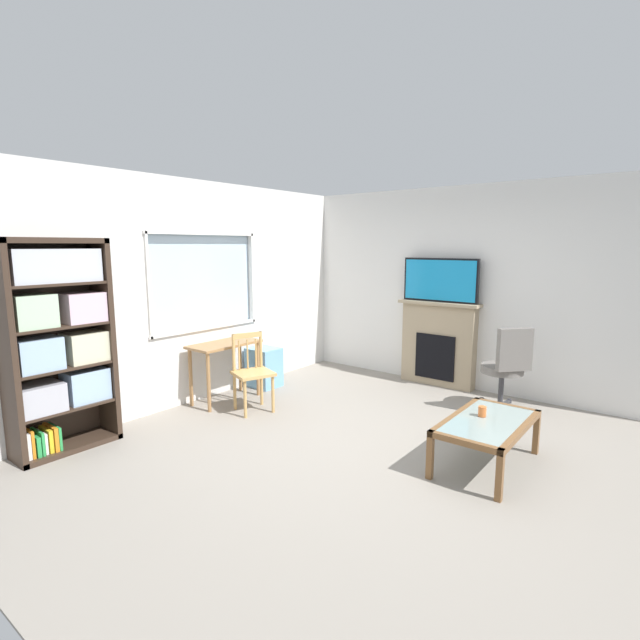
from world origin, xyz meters
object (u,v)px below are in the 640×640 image
object	(u,v)px
fireplace	(438,343)
tv	(440,280)
plastic_drawer_unit	(264,367)
wooden_chair	(252,371)
coffee_table	(487,426)
bookshelf	(58,339)
desk_under_window	(225,353)
office_chair	(507,365)
sippy_cup	(482,411)

from	to	relation	value
fireplace	tv	world-z (taller)	tv
plastic_drawer_unit	wooden_chair	bearing A→B (deg)	-143.17
fireplace	coffee_table	size ratio (longest dim) A/B	1.05
bookshelf	tv	xyz separation A→B (m)	(4.11, -1.87, 0.39)
plastic_drawer_unit	bookshelf	bearing A→B (deg)	178.76
fireplace	desk_under_window	bearing A→B (deg)	141.99
plastic_drawer_unit	tv	world-z (taller)	tv
office_chair	sippy_cup	world-z (taller)	office_chair
wooden_chair	sippy_cup	world-z (taller)	wooden_chair
desk_under_window	fireplace	xyz separation A→B (m)	(2.26, -1.77, -0.02)
sippy_cup	plastic_drawer_unit	bearing A→B (deg)	82.53
plastic_drawer_unit	office_chair	world-z (taller)	office_chair
fireplace	sippy_cup	world-z (taller)	fireplace
bookshelf	fireplace	bearing A→B (deg)	-24.41
bookshelf	desk_under_window	distance (m)	1.92
desk_under_window	sippy_cup	distance (m)	3.09
desk_under_window	sippy_cup	world-z (taller)	desk_under_window
wooden_chair	plastic_drawer_unit	bearing A→B (deg)	36.83
bookshelf	sippy_cup	world-z (taller)	bookshelf
bookshelf	desk_under_window	bearing A→B (deg)	-3.25
tv	coffee_table	bearing A→B (deg)	-145.45
bookshelf	wooden_chair	distance (m)	2.02
plastic_drawer_unit	sippy_cup	world-z (taller)	plastic_drawer_unit
wooden_chair	coffee_table	xyz separation A→B (m)	(0.29, -2.62, -0.11)
plastic_drawer_unit	tv	xyz separation A→B (m)	(1.52, -1.82, 1.18)
bookshelf	tv	bearing A→B (deg)	-24.51
desk_under_window	office_chair	size ratio (longest dim) A/B	0.88
bookshelf	fireplace	xyz separation A→B (m)	(4.12, -1.87, -0.48)
wooden_chair	office_chair	world-z (taller)	office_chair
plastic_drawer_unit	fireplace	world-z (taller)	fireplace
office_chair	coffee_table	distance (m)	1.55
wooden_chair	fireplace	distance (m)	2.62
fireplace	tv	distance (m)	0.87
bookshelf	desk_under_window	size ratio (longest dim) A/B	2.23
wooden_chair	coffee_table	size ratio (longest dim) A/B	0.82
fireplace	tv	bearing A→B (deg)	180.00
wooden_chair	tv	xyz separation A→B (m)	(2.28, -1.25, 0.98)
coffee_table	fireplace	bearing A→B (deg)	34.31
bookshelf	tv	distance (m)	4.53
plastic_drawer_unit	coffee_table	world-z (taller)	plastic_drawer_unit
bookshelf	sippy_cup	xyz separation A→B (m)	(2.17, -3.18, -0.60)
bookshelf	wooden_chair	xyz separation A→B (m)	(1.82, -0.62, -0.59)
desk_under_window	bookshelf	bearing A→B (deg)	176.75
office_chair	sippy_cup	xyz separation A→B (m)	(-1.44, -0.23, -0.10)
coffee_table	desk_under_window	bearing A→B (deg)	94.47
wooden_chair	coffee_table	world-z (taller)	wooden_chair
wooden_chair	sippy_cup	distance (m)	2.58
bookshelf	plastic_drawer_unit	world-z (taller)	bookshelf
desk_under_window	fireplace	bearing A→B (deg)	-38.01
bookshelf	plastic_drawer_unit	bearing A→B (deg)	-1.24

